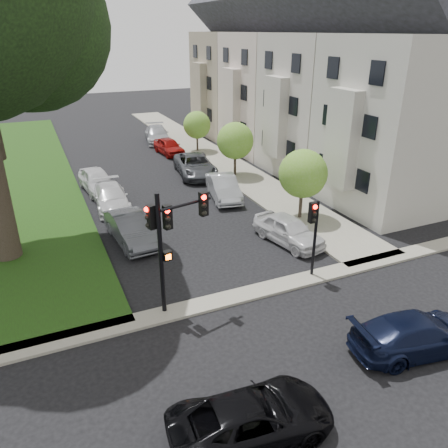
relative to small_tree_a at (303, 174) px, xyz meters
name	(u,v)px	position (x,y,z in m)	size (l,w,h in m)	color
ground	(277,320)	(-6.20, -7.98, -2.76)	(140.00, 140.00, 0.00)	black
grass_strip	(16,174)	(-15.20, 16.02, -2.70)	(8.00, 44.00, 0.12)	black
sidewalk_right	(207,153)	(0.55, 16.02, -2.70)	(3.50, 44.00, 0.12)	gray
sidewalk_cross	(253,292)	(-6.20, -5.98, -2.70)	(60.00, 1.00, 0.12)	gray
house_a	(400,91)	(6.25, 0.02, 4.17)	(7.70, 7.55, 15.97)	gray
house_b	(322,79)	(6.25, 7.52, 4.17)	(7.70, 7.55, 15.97)	gray
house_c	(271,71)	(6.25, 15.02, 4.17)	(7.70, 7.55, 15.97)	#AA9C92
house_d	(234,65)	(6.25, 22.52, 4.17)	(7.70, 7.55, 15.97)	gray
small_tree_a	(303,174)	(0.00, 0.00, 0.00)	(2.77, 2.77, 4.15)	black
small_tree_b	(235,141)	(0.00, 8.94, -0.05)	(2.72, 2.72, 4.08)	black
small_tree_c	(197,125)	(0.00, 16.93, -0.34)	(2.42, 2.42, 3.64)	black
traffic_signal_main	(170,231)	(-9.61, -5.75, 0.69)	(2.45, 0.71, 5.00)	black
traffic_signal_secondary	(314,226)	(-3.24, -5.79, -0.23)	(0.45, 0.36, 3.63)	black
car_cross_near	(252,418)	(-9.48, -12.21, -2.12)	(2.11, 4.57, 1.27)	black
car_cross_far	(417,334)	(-2.69, -11.40, -2.07)	(1.93, 4.75, 1.38)	black
car_parked_0	(288,230)	(-2.30, -2.43, -2.03)	(1.72, 4.27, 1.45)	silver
car_parked_1	(224,187)	(-2.71, 4.94, -2.00)	(1.60, 4.60, 1.52)	#999BA0
car_parked_2	(195,165)	(-2.65, 10.40, -1.98)	(2.59, 5.62, 1.56)	#3F4247
car_parked_3	(169,146)	(-2.63, 17.10, -2.05)	(1.68, 4.18, 1.42)	maroon
car_parked_4	(157,134)	(-2.30, 22.05, -1.99)	(2.15, 5.28, 1.53)	#999BA0
car_parked_5	(131,229)	(-9.75, 0.96, -2.00)	(1.62, 4.64, 1.53)	#3F4247
car_parked_6	(111,197)	(-9.76, 6.24, -2.06)	(1.95, 4.80, 1.39)	silver
car_parked_7	(97,180)	(-10.06, 9.71, -1.98)	(1.84, 4.58, 1.56)	silver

